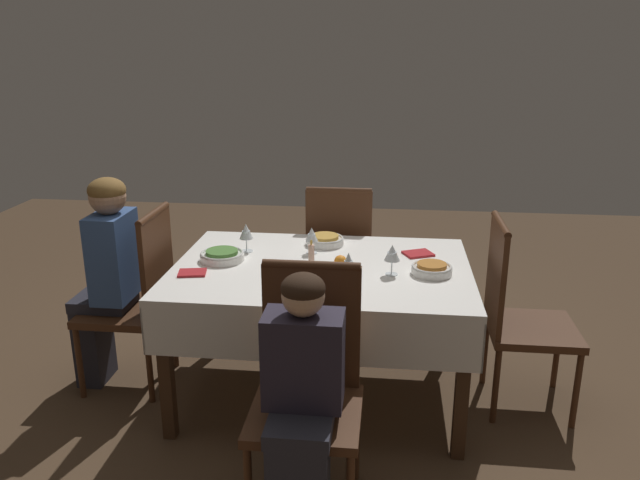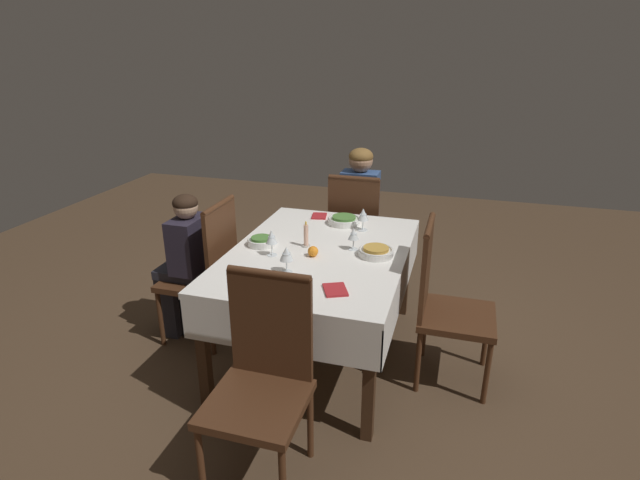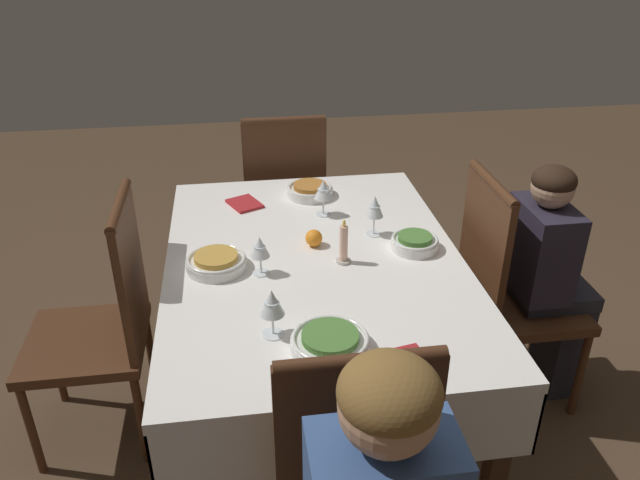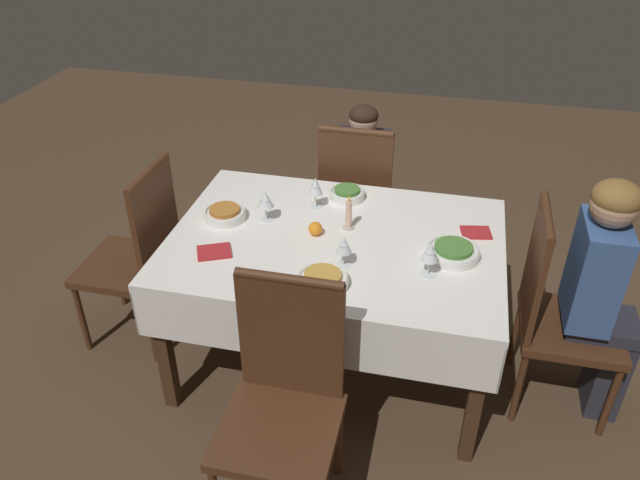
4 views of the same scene
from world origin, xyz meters
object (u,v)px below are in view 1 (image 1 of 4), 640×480
(wine_glass_north, at_px, (312,235))
(bowl_east, at_px, (432,269))
(dining_table, at_px, (322,281))
(person_child_dark, at_px, (302,397))
(chair_west, at_px, (138,294))
(wine_glass_east, at_px, (392,254))
(wine_glass_west, at_px, (246,232))
(bowl_west, at_px, (222,255))
(napkin_red_folded, at_px, (418,254))
(bowl_south, at_px, (317,289))
(orange_fruit, at_px, (340,261))
(chair_east, at_px, (517,310))
(candle_centerpiece, at_px, (311,260))
(chair_south, at_px, (308,381))
(wine_glass_south, at_px, (349,262))
(chair_north, at_px, (340,255))
(person_adult_denim, at_px, (106,270))
(napkin_spare_side, at_px, (192,273))
(bowl_north, at_px, (325,240))

(wine_glass_north, bearing_deg, bowl_east, -21.99)
(dining_table, bearing_deg, person_child_dark, -88.11)
(chair_west, height_order, wine_glass_east, chair_west)
(chair_west, bearing_deg, wine_glass_west, 106.63)
(bowl_west, xyz_separation_m, napkin_red_folded, (1.02, 0.21, -0.02))
(bowl_south, bearing_deg, orange_fruit, 78.28)
(chair_east, bearing_deg, candle_centerpiece, 96.83)
(dining_table, height_order, chair_south, chair_south)
(wine_glass_west, relative_size, wine_glass_east, 1.02)
(candle_centerpiece, bearing_deg, bowl_south, -77.82)
(wine_glass_south, bearing_deg, candle_centerpiece, 141.53)
(napkin_red_folded, bearing_deg, bowl_west, -168.51)
(chair_south, height_order, napkin_red_folded, chair_south)
(chair_south, bearing_deg, chair_north, 89.99)
(wine_glass_north, xyz_separation_m, orange_fruit, (0.17, -0.21, -0.07))
(person_adult_denim, height_order, napkin_red_folded, person_adult_denim)
(person_adult_denim, relative_size, napkin_red_folded, 6.47)
(wine_glass_west, bearing_deg, dining_table, -23.09)
(wine_glass_east, distance_m, candle_centerpiece, 0.40)
(bowl_south, height_order, napkin_spare_side, bowl_south)
(wine_glass_north, bearing_deg, bowl_west, -159.16)
(chair_north, relative_size, wine_glass_west, 6.36)
(wine_glass_south, relative_size, wine_glass_east, 1.06)
(dining_table, height_order, wine_glass_south, wine_glass_south)
(wine_glass_north, bearing_deg, orange_fruit, -50.44)
(wine_glass_south, bearing_deg, bowl_east, 26.48)
(person_child_dark, bearing_deg, bowl_north, 92.23)
(orange_fruit, bearing_deg, bowl_west, 176.60)
(dining_table, xyz_separation_m, candle_centerpiece, (-0.04, -0.10, 0.15))
(candle_centerpiece, bearing_deg, chair_north, 85.34)
(wine_glass_south, xyz_separation_m, bowl_north, (-0.17, 0.60, -0.09))
(chair_east, xyz_separation_m, person_adult_denim, (-2.16, -0.01, 0.13))
(wine_glass_west, distance_m, wine_glass_north, 0.36)
(dining_table, relative_size, chair_north, 1.51)
(dining_table, distance_m, bowl_east, 0.56)
(bowl_east, height_order, napkin_red_folded, bowl_east)
(chair_east, distance_m, bowl_west, 1.54)
(wine_glass_south, height_order, bowl_north, wine_glass_south)
(chair_east, height_order, candle_centerpiece, chair_east)
(chair_south, xyz_separation_m, person_child_dark, (-0.00, -0.18, 0.04))
(napkin_red_folded, bearing_deg, chair_north, 130.48)
(dining_table, xyz_separation_m, wine_glass_north, (-0.07, 0.20, 0.18))
(dining_table, distance_m, wine_glass_west, 0.51)
(wine_glass_north, height_order, napkin_red_folded, wine_glass_north)
(bowl_west, relative_size, wine_glass_north, 1.59)
(dining_table, xyz_separation_m, bowl_east, (0.55, -0.05, 0.11))
(orange_fruit, relative_size, napkin_red_folded, 0.36)
(person_adult_denim, xyz_separation_m, wine_glass_west, (0.73, 0.17, 0.19))
(wine_glass_east, bearing_deg, person_adult_denim, 176.25)
(bowl_east, height_order, bowl_north, same)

